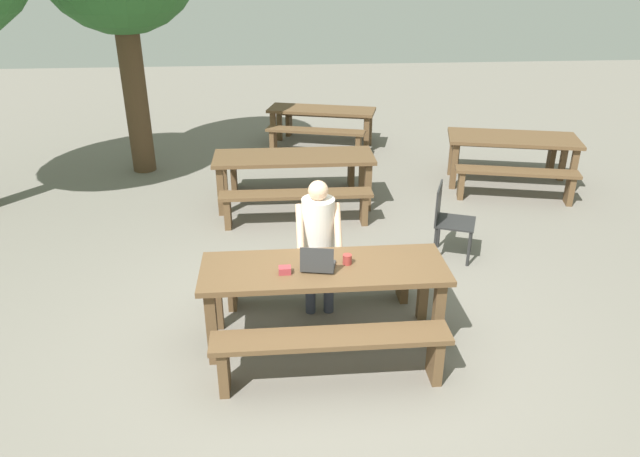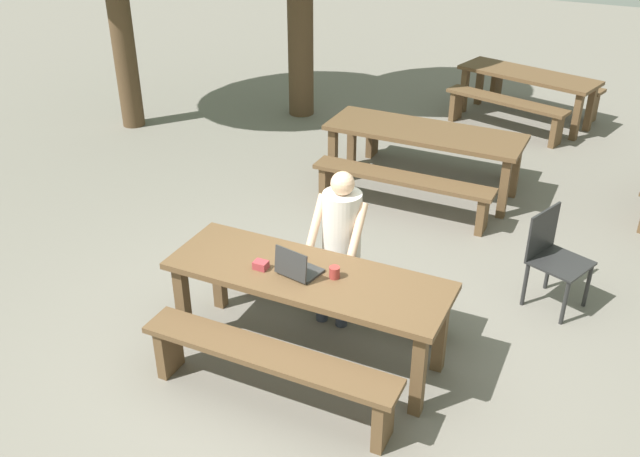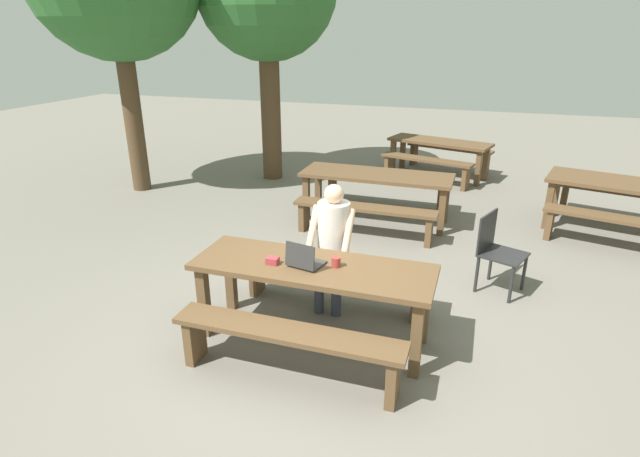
{
  "view_description": "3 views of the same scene",
  "coord_description": "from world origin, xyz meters",
  "px_view_note": "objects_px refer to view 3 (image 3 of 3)",
  "views": [
    {
      "loc": [
        -0.41,
        -4.47,
        3.22
      ],
      "look_at": [
        -0.02,
        0.25,
        1.01
      ],
      "focal_mm": 32.88,
      "sensor_mm": 36.0,
      "label": 1
    },
    {
      "loc": [
        1.96,
        -3.94,
        3.61
      ],
      "look_at": [
        -0.02,
        0.25,
        1.01
      ],
      "focal_mm": 39.43,
      "sensor_mm": 36.0,
      "label": 2
    },
    {
      "loc": [
        1.32,
        -3.8,
        2.71
      ],
      "look_at": [
        -0.02,
        0.25,
        1.01
      ],
      "focal_mm": 28.26,
      "sensor_mm": 36.0,
      "label": 3
    }
  ],
  "objects_px": {
    "laptop": "(304,260)",
    "person_seated": "(332,238)",
    "picnic_table_distant": "(439,146)",
    "coffee_mug": "(336,262)",
    "picnic_table_rear": "(622,190)",
    "picnic_table_front": "(313,276)",
    "small_pouch": "(273,261)",
    "plastic_chair": "(497,250)",
    "picnic_table_mid": "(376,180)"
  },
  "relations": [
    {
      "from": "laptop",
      "to": "person_seated",
      "type": "height_order",
      "value": "person_seated"
    },
    {
      "from": "picnic_table_distant",
      "to": "coffee_mug",
      "type": "bearing_deg",
      "value": -77.17
    },
    {
      "from": "picnic_table_rear",
      "to": "picnic_table_front",
      "type": "bearing_deg",
      "value": -116.32
    },
    {
      "from": "picnic_table_front",
      "to": "small_pouch",
      "type": "distance_m",
      "value": 0.38
    },
    {
      "from": "laptop",
      "to": "picnic_table_front",
      "type": "bearing_deg",
      "value": -126.92
    },
    {
      "from": "picnic_table_front",
      "to": "person_seated",
      "type": "bearing_deg",
      "value": 90.23
    },
    {
      "from": "person_seated",
      "to": "picnic_table_distant",
      "type": "xyz_separation_m",
      "value": [
        0.51,
        5.43,
        -0.19
      ]
    },
    {
      "from": "picnic_table_rear",
      "to": "person_seated",
      "type": "bearing_deg",
      "value": -121.26
    },
    {
      "from": "picnic_table_front",
      "to": "small_pouch",
      "type": "bearing_deg",
      "value": -164.91
    },
    {
      "from": "plastic_chair",
      "to": "coffee_mug",
      "type": "bearing_deg",
      "value": 159.26
    },
    {
      "from": "plastic_chair",
      "to": "picnic_table_rear",
      "type": "height_order",
      "value": "plastic_chair"
    },
    {
      "from": "plastic_chair",
      "to": "picnic_table_mid",
      "type": "bearing_deg",
      "value": 66.78
    },
    {
      "from": "picnic_table_front",
      "to": "coffee_mug",
      "type": "distance_m",
      "value": 0.26
    },
    {
      "from": "person_seated",
      "to": "picnic_table_distant",
      "type": "distance_m",
      "value": 5.46
    },
    {
      "from": "picnic_table_distant",
      "to": "picnic_table_rear",
      "type": "bearing_deg",
      "value": -24.08
    },
    {
      "from": "coffee_mug",
      "to": "plastic_chair",
      "type": "xyz_separation_m",
      "value": [
        1.38,
        1.51,
        -0.34
      ]
    },
    {
      "from": "laptop",
      "to": "plastic_chair",
      "type": "relative_size",
      "value": 0.38
    },
    {
      "from": "picnic_table_mid",
      "to": "picnic_table_distant",
      "type": "distance_m",
      "value": 2.86
    },
    {
      "from": "picnic_table_rear",
      "to": "picnic_table_distant",
      "type": "relative_size",
      "value": 1.01
    },
    {
      "from": "picnic_table_rear",
      "to": "small_pouch",
      "type": "bearing_deg",
      "value": -118.55
    },
    {
      "from": "laptop",
      "to": "small_pouch",
      "type": "distance_m",
      "value": 0.29
    },
    {
      "from": "person_seated",
      "to": "plastic_chair",
      "type": "height_order",
      "value": "person_seated"
    },
    {
      "from": "picnic_table_front",
      "to": "coffee_mug",
      "type": "xyz_separation_m",
      "value": [
        0.21,
        0.03,
        0.16
      ]
    },
    {
      "from": "small_pouch",
      "to": "picnic_table_rear",
      "type": "xyz_separation_m",
      "value": [
        3.54,
        3.88,
        -0.14
      ]
    },
    {
      "from": "picnic_table_front",
      "to": "laptop",
      "type": "distance_m",
      "value": 0.19
    },
    {
      "from": "small_pouch",
      "to": "picnic_table_distant",
      "type": "height_order",
      "value": "small_pouch"
    },
    {
      "from": "coffee_mug",
      "to": "picnic_table_distant",
      "type": "xyz_separation_m",
      "value": [
        0.3,
        6.0,
        -0.22
      ]
    },
    {
      "from": "coffee_mug",
      "to": "person_seated",
      "type": "bearing_deg",
      "value": 110.08
    },
    {
      "from": "picnic_table_front",
      "to": "laptop",
      "type": "xyz_separation_m",
      "value": [
        -0.06,
        -0.05,
        0.17
      ]
    },
    {
      "from": "laptop",
      "to": "picnic_table_mid",
      "type": "height_order",
      "value": "laptop"
    },
    {
      "from": "picnic_table_distant",
      "to": "person_seated",
      "type": "bearing_deg",
      "value": -79.66
    },
    {
      "from": "coffee_mug",
      "to": "picnic_table_rear",
      "type": "bearing_deg",
      "value": 51.48
    },
    {
      "from": "picnic_table_front",
      "to": "picnic_table_mid",
      "type": "relative_size",
      "value": 0.98
    },
    {
      "from": "picnic_table_rear",
      "to": "picnic_table_distant",
      "type": "xyz_separation_m",
      "value": [
        -2.7,
        2.24,
        -0.06
      ]
    },
    {
      "from": "plastic_chair",
      "to": "picnic_table_rear",
      "type": "bearing_deg",
      "value": -13.98
    },
    {
      "from": "laptop",
      "to": "person_seated",
      "type": "xyz_separation_m",
      "value": [
        0.06,
        0.65,
        -0.04
      ]
    },
    {
      "from": "laptop",
      "to": "person_seated",
      "type": "bearing_deg",
      "value": -83.75
    },
    {
      "from": "laptop",
      "to": "picnic_table_rear",
      "type": "height_order",
      "value": "laptop"
    },
    {
      "from": "small_pouch",
      "to": "plastic_chair",
      "type": "xyz_separation_m",
      "value": [
        1.93,
        1.63,
        -0.32
      ]
    },
    {
      "from": "plastic_chair",
      "to": "picnic_table_distant",
      "type": "distance_m",
      "value": 4.62
    },
    {
      "from": "person_seated",
      "to": "coffee_mug",
      "type": "bearing_deg",
      "value": -69.92
    },
    {
      "from": "laptop",
      "to": "picnic_table_distant",
      "type": "relative_size",
      "value": 0.16
    },
    {
      "from": "picnic_table_distant",
      "to": "laptop",
      "type": "bearing_deg",
      "value": -79.63
    },
    {
      "from": "person_seated",
      "to": "picnic_table_mid",
      "type": "xyz_separation_m",
      "value": [
        -0.12,
        2.64,
        -0.15
      ]
    },
    {
      "from": "plastic_chair",
      "to": "picnic_table_distant",
      "type": "bearing_deg",
      "value": 35.17
    },
    {
      "from": "person_seated",
      "to": "small_pouch",
      "type": "bearing_deg",
      "value": -116.31
    },
    {
      "from": "picnic_table_distant",
      "to": "picnic_table_front",
      "type": "bearing_deg",
      "value": -79.11
    },
    {
      "from": "picnic_table_mid",
      "to": "picnic_table_rear",
      "type": "relative_size",
      "value": 1.08
    },
    {
      "from": "picnic_table_mid",
      "to": "picnic_table_rear",
      "type": "distance_m",
      "value": 3.37
    },
    {
      "from": "coffee_mug",
      "to": "picnic_table_mid",
      "type": "height_order",
      "value": "coffee_mug"
    }
  ]
}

